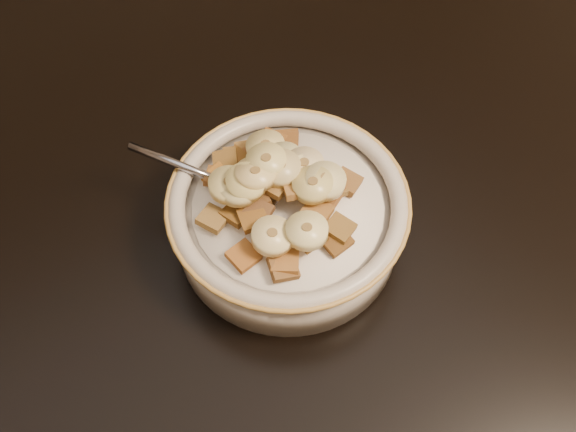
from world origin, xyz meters
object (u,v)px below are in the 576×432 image
table (167,328)px  spoon (253,193)px  chair (57,65)px  cereal_bowl (288,221)px

table → spoon: spoon is taller
chair → spoon: chair is taller
table → cereal_bowl: size_ratio=7.66×
table → cereal_bowl: 0.13m
chair → spoon: bearing=-86.0°
chair → cereal_bowl: (0.10, -0.63, 0.31)m
table → chair: size_ratio=1.50×
spoon → cereal_bowl: bearing=90.0°
cereal_bowl → spoon: (-0.02, 0.02, 0.03)m
cereal_bowl → chair: bearing=98.9°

